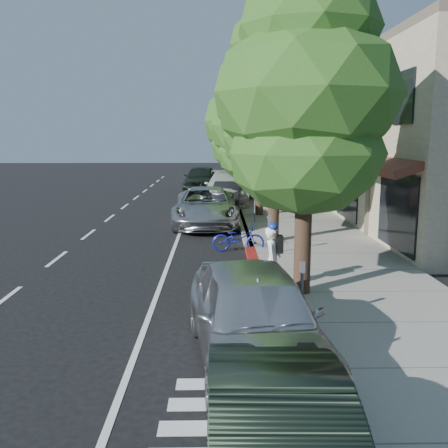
{
  "coord_description": "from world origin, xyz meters",
  "views": [
    {
      "loc": [
        -1.15,
        -13.47,
        3.84
      ],
      "look_at": [
        -0.91,
        0.63,
        1.35
      ],
      "focal_mm": 40.0,
      "sensor_mm": 36.0,
      "label": 1
    }
  ],
  "objects_px": {
    "bicycle": "(238,238)",
    "dark_suv_far": "(201,178)",
    "pedestrian": "(319,193)",
    "street_tree_0": "(307,100)",
    "street_tree_4": "(245,125)",
    "street_tree_5": "(241,132)",
    "near_car_a": "(255,316)",
    "street_tree_1": "(275,98)",
    "street_tree_2": "(260,128)",
    "silver_suv": "(206,207)",
    "dark_sedan": "(228,195)",
    "street_tree_3": "(251,123)",
    "white_pickup": "(227,188)",
    "cyclist": "(273,260)"
  },
  "relations": [
    {
      "from": "silver_suv",
      "to": "dark_sedan",
      "type": "distance_m",
      "value": 5.57
    },
    {
      "from": "dark_suv_far",
      "to": "pedestrian",
      "type": "height_order",
      "value": "pedestrian"
    },
    {
      "from": "street_tree_5",
      "to": "near_car_a",
      "type": "distance_m",
      "value": 33.69
    },
    {
      "from": "bicycle",
      "to": "dark_suv_far",
      "type": "height_order",
      "value": "dark_suv_far"
    },
    {
      "from": "street_tree_3",
      "to": "bicycle",
      "type": "bearing_deg",
      "value": -95.68
    },
    {
      "from": "pedestrian",
      "to": "street_tree_0",
      "type": "bearing_deg",
      "value": 45.27
    },
    {
      "from": "street_tree_4",
      "to": "dark_sedan",
      "type": "height_order",
      "value": "street_tree_4"
    },
    {
      "from": "bicycle",
      "to": "near_car_a",
      "type": "distance_m",
      "value": 8.45
    },
    {
      "from": "bicycle",
      "to": "pedestrian",
      "type": "relative_size",
      "value": 0.99
    },
    {
      "from": "cyclist",
      "to": "street_tree_2",
      "type": "bearing_deg",
      "value": 10.92
    },
    {
      "from": "street_tree_4",
      "to": "dark_sedan",
      "type": "relative_size",
      "value": 1.76
    },
    {
      "from": "street_tree_2",
      "to": "pedestrian",
      "type": "xyz_separation_m",
      "value": [
        3.1,
        1.29,
        -3.19
      ]
    },
    {
      "from": "street_tree_2",
      "to": "street_tree_3",
      "type": "xyz_separation_m",
      "value": [
        0.0,
        6.0,
        0.37
      ]
    },
    {
      "from": "white_pickup",
      "to": "street_tree_5",
      "type": "bearing_deg",
      "value": 87.06
    },
    {
      "from": "street_tree_2",
      "to": "bicycle",
      "type": "bearing_deg",
      "value": -100.43
    },
    {
      "from": "street_tree_4",
      "to": "street_tree_5",
      "type": "height_order",
      "value": "street_tree_4"
    },
    {
      "from": "bicycle",
      "to": "near_car_a",
      "type": "xyz_separation_m",
      "value": [
        -0.1,
        -8.44,
        0.39
      ]
    },
    {
      "from": "street_tree_5",
      "to": "dark_suv_far",
      "type": "xyz_separation_m",
      "value": [
        -3.1,
        -6.45,
        -3.26
      ]
    },
    {
      "from": "silver_suv",
      "to": "street_tree_4",
      "type": "bearing_deg",
      "value": 79.17
    },
    {
      "from": "street_tree_0",
      "to": "street_tree_1",
      "type": "relative_size",
      "value": 0.91
    },
    {
      "from": "street_tree_2",
      "to": "silver_suv",
      "type": "relative_size",
      "value": 1.18
    },
    {
      "from": "street_tree_3",
      "to": "street_tree_5",
      "type": "xyz_separation_m",
      "value": [
        0.0,
        12.0,
        -0.42
      ]
    },
    {
      "from": "street_tree_2",
      "to": "silver_suv",
      "type": "height_order",
      "value": "street_tree_2"
    },
    {
      "from": "street_tree_3",
      "to": "silver_suv",
      "type": "relative_size",
      "value": 1.31
    },
    {
      "from": "dark_sedan",
      "to": "bicycle",
      "type": "bearing_deg",
      "value": -82.32
    },
    {
      "from": "street_tree_4",
      "to": "dark_sedan",
      "type": "xyz_separation_m",
      "value": [
        -1.4,
        -8.54,
        -3.88
      ]
    },
    {
      "from": "silver_suv",
      "to": "street_tree_1",
      "type": "bearing_deg",
      "value": -58.96
    },
    {
      "from": "near_car_a",
      "to": "street_tree_1",
      "type": "bearing_deg",
      "value": 74.89
    },
    {
      "from": "silver_suv",
      "to": "dark_sedan",
      "type": "bearing_deg",
      "value": 78.02
    },
    {
      "from": "street_tree_5",
      "to": "pedestrian",
      "type": "height_order",
      "value": "street_tree_5"
    },
    {
      "from": "street_tree_3",
      "to": "street_tree_4",
      "type": "distance_m",
      "value": 6.0
    },
    {
      "from": "street_tree_1",
      "to": "dark_suv_far",
      "type": "xyz_separation_m",
      "value": [
        -3.1,
        17.55,
        -4.23
      ]
    },
    {
      "from": "cyclist",
      "to": "dark_sedan",
      "type": "bearing_deg",
      "value": 17.01
    },
    {
      "from": "silver_suv",
      "to": "near_car_a",
      "type": "bearing_deg",
      "value": -86.19
    },
    {
      "from": "street_tree_2",
      "to": "white_pickup",
      "type": "distance_m",
      "value": 6.16
    },
    {
      "from": "street_tree_0",
      "to": "street_tree_1",
      "type": "distance_m",
      "value": 6.02
    },
    {
      "from": "dark_sedan",
      "to": "near_car_a",
      "type": "xyz_separation_m",
      "value": [
        0.0,
        -18.96,
        0.15
      ]
    },
    {
      "from": "street_tree_1",
      "to": "street_tree_3",
      "type": "height_order",
      "value": "street_tree_1"
    },
    {
      "from": "street_tree_0",
      "to": "silver_suv",
      "type": "xyz_separation_m",
      "value": [
        -2.48,
        10.0,
        -3.83
      ]
    },
    {
      "from": "dark_suv_far",
      "to": "street_tree_5",
      "type": "bearing_deg",
      "value": 68.18
    },
    {
      "from": "street_tree_1",
      "to": "street_tree_2",
      "type": "relative_size",
      "value": 1.16
    },
    {
      "from": "white_pickup",
      "to": "dark_sedan",
      "type": "bearing_deg",
      "value": -86.79
    },
    {
      "from": "street_tree_5",
      "to": "silver_suv",
      "type": "relative_size",
      "value": 1.18
    },
    {
      "from": "street_tree_3",
      "to": "cyclist",
      "type": "xyz_separation_m",
      "value": [
        -0.65,
        -17.53,
        -3.76
      ]
    },
    {
      "from": "street_tree_1",
      "to": "street_tree_4",
      "type": "bearing_deg",
      "value": 90.0
    },
    {
      "from": "dark_sedan",
      "to": "silver_suv",
      "type": "bearing_deg",
      "value": -94.06
    },
    {
      "from": "street_tree_3",
      "to": "street_tree_4",
      "type": "xyz_separation_m",
      "value": [
        0.0,
        6.0,
        -0.01
      ]
    },
    {
      "from": "bicycle",
      "to": "dark_suv_far",
      "type": "distance_m",
      "value": 18.71
    },
    {
      "from": "dark_suv_far",
      "to": "near_car_a",
      "type": "bearing_deg",
      "value": -82.54
    },
    {
      "from": "street_tree_2",
      "to": "silver_suv",
      "type": "bearing_deg",
      "value": -141.13
    }
  ]
}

